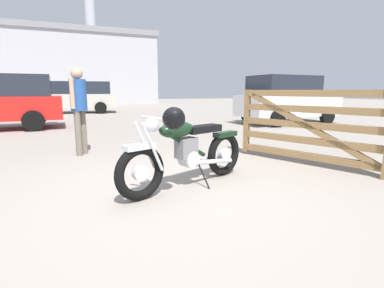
{
  "coord_description": "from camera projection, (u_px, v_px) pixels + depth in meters",
  "views": [
    {
      "loc": [
        -1.13,
        -3.17,
        1.23
      ],
      "look_at": [
        0.38,
        0.55,
        0.48
      ],
      "focal_mm": 26.68,
      "sensor_mm": 36.0,
      "label": 1
    }
  ],
  "objects": [
    {
      "name": "timber_gate",
      "position": [
        325.0,
        124.0,
        4.52
      ],
      "size": [
        1.13,
        2.38,
        1.6
      ],
      "rotation": [
        0.0,
        0.0,
        1.98
      ],
      "color": "olive",
      "rests_on": "ground_plane"
    },
    {
      "name": "bystander",
      "position": [
        79.0,
        102.0,
        5.4
      ],
      "size": [
        0.3,
        0.4,
        1.66
      ],
      "rotation": [
        0.0,
        0.0,
        5.71
      ],
      "color": "#706656",
      "rests_on": "ground_plane"
    },
    {
      "name": "industrial_building",
      "position": [
        37.0,
        69.0,
        30.17
      ],
      "size": [
        23.07,
        13.63,
        14.47
      ],
      "rotation": [
        0.0,
        0.0,
        -0.0
      ],
      "color": "#B2B2B7",
      "rests_on": "ground_plane"
    },
    {
      "name": "blue_hatchback_right",
      "position": [
        286.0,
        99.0,
        10.82
      ],
      "size": [
        3.97,
        1.96,
        1.78
      ],
      "rotation": [
        0.0,
        0.0,
        0.04
      ],
      "color": "black",
      "rests_on": "ground_plane"
    },
    {
      "name": "vintage_motorcycle",
      "position": [
        186.0,
        150.0,
        3.6
      ],
      "size": [
        1.98,
        1.0,
        1.07
      ],
      "rotation": [
        0.0,
        0.0,
        3.51
      ],
      "color": "black",
      "rests_on": "ground_plane"
    },
    {
      "name": "pale_sedan_back",
      "position": [
        74.0,
        96.0,
        15.95
      ],
      "size": [
        4.84,
        2.3,
        1.74
      ],
      "rotation": [
        0.0,
        0.0,
        3.05
      ],
      "color": "black",
      "rests_on": "ground_plane"
    },
    {
      "name": "ground_plane",
      "position": [
        181.0,
        192.0,
        3.52
      ],
      "size": [
        80.0,
        80.0,
        0.0
      ],
      "primitive_type": "plane",
      "color": "gray"
    }
  ]
}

